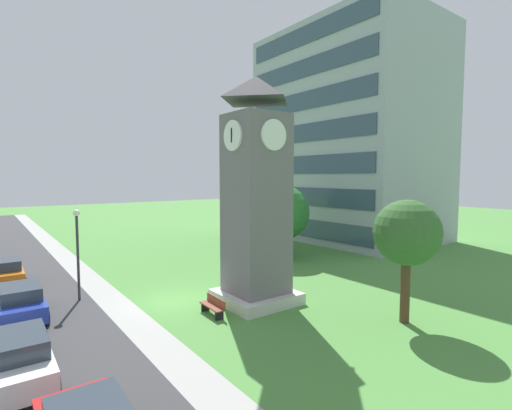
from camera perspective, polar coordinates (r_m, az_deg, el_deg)
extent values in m
plane|color=#4C893D|center=(21.48, -12.53, -14.23)|extent=(160.00, 160.00, 0.00)
cube|color=#38383A|center=(19.88, -32.12, -16.33)|extent=(120.00, 7.20, 0.01)
cube|color=#9E9E99|center=(20.62, -19.40, -15.16)|extent=(120.00, 1.60, 0.01)
cube|color=#9EA8B2|center=(43.35, 14.01, 10.04)|extent=(18.10, 13.12, 22.40)
cube|color=#384C60|center=(38.62, 7.49, -3.43)|extent=(16.65, 0.10, 1.80)
cube|color=#384C60|center=(38.32, 7.54, 1.31)|extent=(16.65, 0.10, 1.80)
cube|color=#384C60|center=(38.29, 7.59, 6.10)|extent=(16.65, 0.10, 1.80)
cube|color=#384C60|center=(38.52, 7.64, 10.86)|extent=(16.65, 0.10, 1.80)
cube|color=#384C60|center=(39.01, 7.68, 15.54)|extent=(16.65, 0.10, 1.80)
cube|color=#384C60|center=(39.76, 7.73, 20.07)|extent=(16.65, 0.10, 1.80)
cube|color=#384C60|center=(40.75, 7.79, 24.40)|extent=(16.65, 0.10, 1.80)
cube|color=slate|center=(19.92, 0.01, -0.74)|extent=(2.81, 2.81, 10.07)
cube|color=beige|center=(20.88, 0.01, -13.80)|extent=(3.79, 3.79, 0.60)
pyramid|color=#555155|center=(20.36, 0.01, 17.30)|extent=(3.09, 3.09, 1.29)
cylinder|color=white|center=(19.12, -3.57, 10.53)|extent=(1.55, 0.12, 1.55)
cylinder|color=white|center=(18.80, 2.72, 10.64)|extent=(0.12, 1.55, 1.55)
cube|color=black|center=(19.09, -3.76, 10.96)|extent=(0.08, 0.08, 0.46)
cube|color=black|center=(19.07, -3.78, 10.55)|extent=(0.06, 0.04, 0.70)
cube|color=brown|center=(19.12, -6.72, -15.09)|extent=(1.81, 0.53, 0.06)
cube|color=brown|center=(19.15, -6.13, -14.33)|extent=(1.80, 0.10, 0.40)
cube|color=black|center=(19.80, -7.74, -15.10)|extent=(0.09, 0.43, 0.45)
cube|color=black|center=(18.61, -5.62, -16.38)|extent=(0.09, 0.43, 0.45)
cylinder|color=#333338|center=(22.86, -25.51, -7.37)|extent=(0.14, 0.14, 4.66)
sphere|color=#F2EFCC|center=(22.50, -25.72, -1.09)|extent=(0.36, 0.36, 0.36)
cylinder|color=#513823|center=(34.57, 0.69, -4.65)|extent=(0.30, 0.30, 2.79)
sphere|color=#2E6123|center=(34.24, 0.69, 0.02)|extent=(4.07, 4.07, 4.07)
cylinder|color=#513823|center=(19.11, 21.79, -11.80)|extent=(0.43, 0.43, 3.18)
sphere|color=#33602B|center=(18.56, 22.02, -3.91)|extent=(3.04, 3.04, 3.04)
cylinder|color=#513823|center=(31.41, 3.90, -6.10)|extent=(0.40, 0.40, 2.23)
sphere|color=#276A2C|center=(31.03, 3.92, -1.15)|extent=(4.60, 4.60, 4.60)
cube|color=orange|center=(28.36, -33.94, -8.81)|extent=(4.32, 1.95, 0.76)
cube|color=#2D3842|center=(28.01, -33.99, -7.55)|extent=(2.17, 1.69, 0.60)
cylinder|color=black|center=(29.78, -32.20, -8.89)|extent=(0.66, 0.23, 0.66)
cylinder|color=black|center=(27.19, -31.83, -10.09)|extent=(0.66, 0.23, 0.66)
cube|color=#23389E|center=(21.60, -32.22, -12.72)|extent=(4.77, 1.89, 0.76)
cube|color=#2D3842|center=(21.19, -32.25, -11.14)|extent=(2.39, 1.64, 0.60)
cylinder|color=black|center=(23.17, -30.16, -12.47)|extent=(0.66, 0.23, 0.66)
cylinder|color=black|center=(20.28, -34.51, -15.05)|extent=(0.66, 0.23, 0.66)
cylinder|color=black|center=(20.38, -29.31, -14.74)|extent=(0.66, 0.23, 0.66)
cube|color=silver|center=(15.57, -32.26, -19.38)|extent=(4.79, 1.77, 0.76)
cube|color=#2D3842|center=(15.09, -32.31, -17.36)|extent=(2.40, 1.53, 0.60)
cylinder|color=black|center=(17.13, -29.60, -18.44)|extent=(0.66, 0.23, 0.66)
cylinder|color=black|center=(14.45, -28.21, -22.80)|extent=(0.66, 0.23, 0.66)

